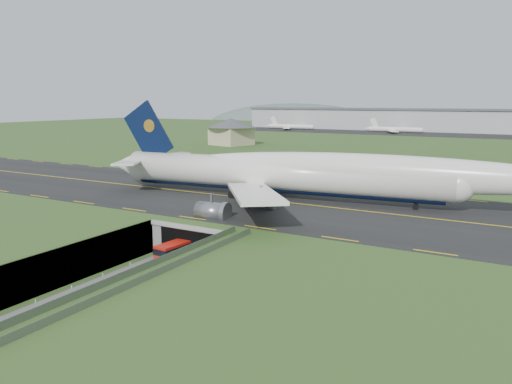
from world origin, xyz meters
The scene contains 10 objects.
ground centered at (0.00, 0.00, 0.00)m, with size 900.00×900.00×0.00m, color #2F5120.
airfield_deck centered at (0.00, 0.00, 3.00)m, with size 800.00×800.00×6.00m, color gray.
trench_road centered at (0.00, -7.50, 0.10)m, with size 12.00×75.00×0.20m, color slate.
taxiway centered at (0.00, 33.00, 6.09)m, with size 800.00×44.00×0.18m, color black.
tunnel_portal centered at (0.00, 16.71, 3.33)m, with size 17.00×22.30×6.00m.
guideway centered at (11.00, -19.11, 5.32)m, with size 3.00×53.00×7.05m.
jumbo_jet centered at (10.09, 36.87, 11.87)m, with size 105.04×65.29×21.73m.
shuttle_tram centered at (-1.06, 5.94, 1.75)m, with size 3.73×8.10×3.19m.
service_building centered at (-76.74, 142.94, 13.54)m, with size 28.47×28.47×12.73m.
cargo_terminal centered at (-0.19, 299.41, 13.96)m, with size 320.00×67.00×15.60m.
Camera 1 is at (51.28, -58.46, 27.07)m, focal length 35.00 mm.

